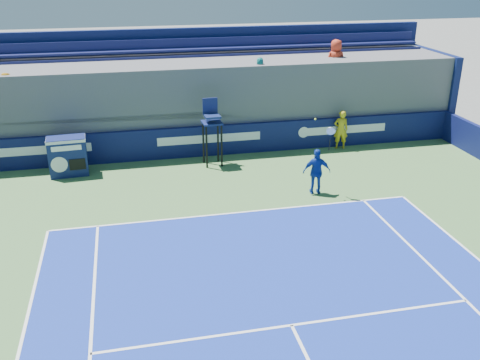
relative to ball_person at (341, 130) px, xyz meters
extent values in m
imported|color=gold|center=(0.00, 0.00, 0.00)|extent=(0.64, 0.49, 1.57)
cube|color=white|center=(-5.29, -4.91, -0.78)|extent=(10.97, 0.07, 0.00)
cube|color=white|center=(-5.29, -10.39, -0.78)|extent=(8.23, 0.07, 0.00)
cube|color=#0B1142|center=(-5.29, 0.31, -0.20)|extent=(20.40, 0.20, 1.20)
cube|color=white|center=(-11.29, 0.20, -0.08)|extent=(3.20, 0.01, 0.32)
cube|color=white|center=(-5.29, 0.20, -0.08)|extent=(4.00, 0.01, 0.32)
cube|color=white|center=(0.21, 0.20, -0.08)|extent=(3.60, 0.01, 0.32)
cylinder|color=white|center=(-1.49, 0.20, -0.08)|extent=(0.44, 0.01, 0.44)
cube|color=#0F194C|center=(-10.47, -0.62, -0.10)|extent=(1.34, 0.78, 1.40)
cube|color=white|center=(-10.47, -0.62, 0.53)|extent=(1.36, 0.80, 0.10)
cylinder|color=silver|center=(-10.74, -0.99, -0.25)|extent=(0.56, 0.06, 0.56)
cube|color=black|center=(-10.14, -0.96, -0.30)|extent=(0.55, 0.06, 0.40)
cube|color=white|center=(-10.44, -0.97, 0.32)|extent=(1.00, 0.07, 0.18)
cylinder|color=black|center=(-5.59, -1.00, 0.00)|extent=(0.07, 0.07, 1.60)
cylinder|color=black|center=(-5.03, -0.97, 0.00)|extent=(0.07, 0.07, 1.60)
cylinder|color=black|center=(-5.62, -0.44, 0.00)|extent=(0.07, 0.07, 1.60)
cylinder|color=black|center=(-5.06, -0.41, 0.00)|extent=(0.07, 0.07, 1.60)
cube|color=#101B51|center=(-5.33, -0.70, 0.83)|extent=(0.74, 0.74, 0.06)
cube|color=#15214F|center=(-5.32, -0.80, 1.08)|extent=(0.58, 0.48, 0.08)
cube|color=#131947|center=(-5.34, -0.44, 1.38)|extent=(0.55, 0.09, 0.60)
imported|color=#123499|center=(-2.47, -4.02, -0.02)|extent=(0.94, 0.52, 1.52)
cylinder|color=black|center=(-2.15, -4.16, 0.90)|extent=(0.07, 0.16, 0.39)
torus|color=silver|center=(-2.17, -4.22, 1.38)|extent=(0.31, 0.19, 0.29)
cylinder|color=white|center=(-2.17, -4.22, 1.38)|extent=(0.26, 0.14, 0.24)
sphere|color=#C6D72F|center=(-2.64, -4.07, 1.75)|extent=(0.07, 0.07, 0.07)
cube|color=#4A4A4E|center=(-5.29, 2.21, 0.89)|extent=(20.40, 3.60, 3.38)
cube|color=#4A4A4E|center=(-5.29, 0.86, 0.68)|extent=(20.40, 0.90, 0.55)
cube|color=#131849|center=(-5.29, 0.76, 1.15)|extent=(20.00, 0.45, 0.08)
cube|color=#131849|center=(-5.29, 1.01, 1.35)|extent=(20.00, 0.06, 0.45)
cube|color=#4A4A4E|center=(-5.29, 1.76, 1.23)|extent=(20.40, 0.90, 0.55)
cube|color=#131849|center=(-5.29, 1.66, 1.70)|extent=(20.00, 0.45, 0.08)
cube|color=#131849|center=(-5.29, 1.91, 1.90)|extent=(20.00, 0.06, 0.45)
cube|color=#4A4A4E|center=(-5.29, 2.66, 1.78)|extent=(20.40, 0.90, 0.55)
cube|color=#131849|center=(-5.29, 2.56, 2.25)|extent=(20.00, 0.45, 0.08)
cube|color=#131849|center=(-5.29, 2.81, 2.45)|extent=(20.00, 0.06, 0.45)
cube|color=#4A4A4E|center=(-5.29, 3.56, 2.33)|extent=(20.40, 0.90, 0.55)
cube|color=#131849|center=(-5.29, 3.46, 2.80)|extent=(20.00, 0.45, 0.08)
cube|color=#131849|center=(-5.29, 3.71, 3.00)|extent=(20.00, 0.06, 0.45)
cube|color=#0C1647|center=(-5.29, 4.16, 1.40)|extent=(20.80, 0.30, 4.40)
cube|color=#0C1647|center=(5.06, 2.21, 0.90)|extent=(0.30, 3.90, 3.40)
imported|color=gold|center=(-12.39, 0.81, 1.81)|extent=(0.88, 0.72, 1.68)
imported|color=white|center=(-7.31, 0.81, 1.73)|extent=(1.05, 0.70, 1.52)
imported|color=teal|center=(-3.15, 0.81, 1.91)|extent=(1.15, 0.61, 1.87)
imported|color=#B32F19|center=(0.27, 1.71, 2.41)|extent=(0.88, 0.59, 1.77)
camera|label=1|loc=(-8.31, -19.13, 6.39)|focal=40.00mm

